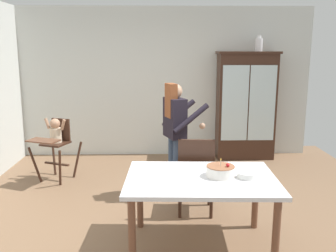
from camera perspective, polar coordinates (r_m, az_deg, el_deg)
name	(u,v)px	position (r m, az deg, el deg)	size (l,w,h in m)	color
ground_plane	(167,215)	(4.54, -0.09, -13.71)	(6.24, 6.24, 0.00)	brown
wall_back	(164,83)	(6.75, -0.60, 6.76)	(5.32, 0.06, 2.70)	silver
china_cabinet	(246,105)	(6.71, 12.01, 3.15)	(1.07, 0.48, 1.92)	#382116
ceramic_vase	(259,44)	(6.69, 13.98, 12.25)	(0.13, 0.13, 0.27)	white
high_chair_with_toddler	(55,138)	(5.72, -17.16, -1.81)	(0.74, 0.82, 0.95)	#382116
adult_person	(175,126)	(4.80, 1.16, -0.02)	(0.62, 0.61, 1.53)	#33425B
dining_table	(201,186)	(3.65, 5.16, -9.28)	(1.49, 1.05, 0.74)	silver
birthday_cake	(220,171)	(3.64, 8.19, -6.96)	(0.28, 0.28, 0.19)	white
serving_bowl	(246,175)	(3.65, 12.13, -7.50)	(0.18, 0.18, 0.06)	silver
dining_chair_far_side	(196,171)	(4.35, 4.36, -6.99)	(0.47, 0.47, 0.96)	#382116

